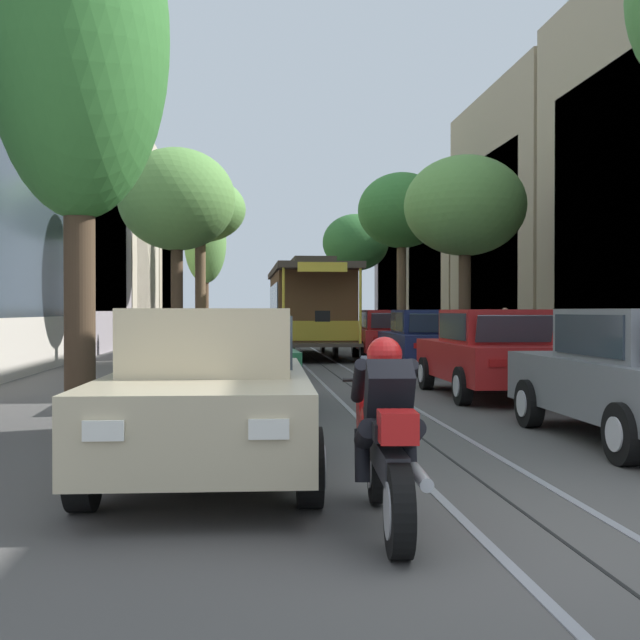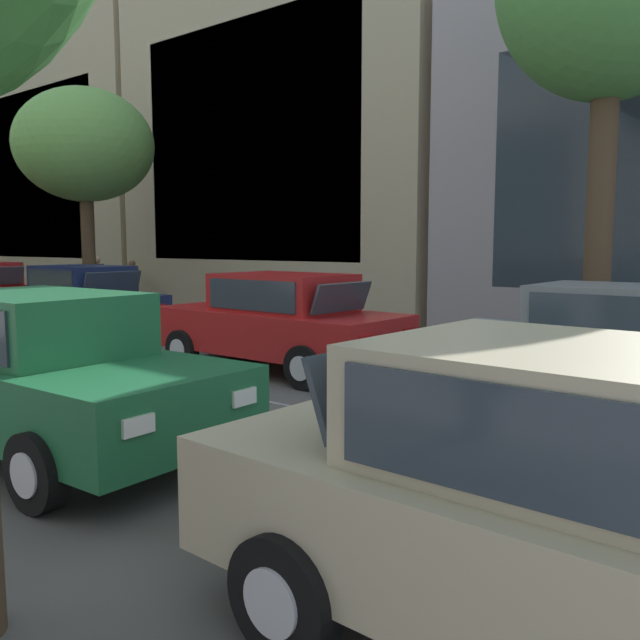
# 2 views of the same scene
# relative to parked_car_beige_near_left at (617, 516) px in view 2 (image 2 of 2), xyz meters

# --- Properties ---
(building_facade_right) EXTENTS (5.29, 55.82, 10.73)m
(building_facade_right) POSITION_rel_parked_car_beige_near_left_xyz_m (12.17, 23.05, 3.96)
(building_facade_right) COLOR gray
(building_facade_right) RESTS_ON ground
(parked_car_beige_near_left) EXTENTS (2.08, 4.39, 1.58)m
(parked_car_beige_near_left) POSITION_rel_parked_car_beige_near_left_xyz_m (0.00, 0.00, 0.00)
(parked_car_beige_near_left) COLOR #C1B28E
(parked_car_beige_near_left) RESTS_ON ground
(parked_car_green_second_left) EXTENTS (2.12, 4.41, 1.58)m
(parked_car_green_second_left) POSITION_rel_parked_car_beige_near_left_xyz_m (0.11, 5.41, 0.00)
(parked_car_green_second_left) COLOR #1E6038
(parked_car_green_second_left) RESTS_ON ground
(parked_car_grey_near_right) EXTENTS (2.02, 4.37, 1.58)m
(parked_car_grey_near_right) POSITION_rel_parked_car_beige_near_left_xyz_m (5.00, 1.32, 0.00)
(parked_car_grey_near_right) COLOR slate
(parked_car_grey_near_right) RESTS_ON ground
(parked_car_red_second_right) EXTENTS (2.01, 4.36, 1.58)m
(parked_car_red_second_right) POSITION_rel_parked_car_beige_near_left_xyz_m (4.76, 6.50, 0.00)
(parked_car_red_second_right) COLOR red
(parked_car_red_second_right) RESTS_ON ground
(parked_car_navy_mid_right) EXTENTS (2.05, 4.38, 1.58)m
(parked_car_navy_mid_right) POSITION_rel_parked_car_beige_near_left_xyz_m (4.91, 12.62, 0.00)
(parked_car_navy_mid_right) COLOR #19234C
(parked_car_navy_mid_right) RESTS_ON ground
(street_tree_kerb_right_second) EXTENTS (3.50, 3.54, 6.02)m
(street_tree_kerb_right_second) POSITION_rel_parked_car_beige_near_left_xyz_m (6.59, 14.91, 3.75)
(street_tree_kerb_right_second) COLOR #4C3826
(street_tree_kerb_right_second) RESTS_ON ground
(pedestrian_on_right_pavement) EXTENTS (0.55, 0.42, 1.56)m
(pedestrian_on_right_pavement) POSITION_rel_parked_car_beige_near_left_xyz_m (9.19, 16.71, 0.08)
(pedestrian_on_right_pavement) COLOR #4C4233
(pedestrian_on_right_pavement) RESTS_ON ground
(pedestrian_crossing_far) EXTENTS (0.55, 0.42, 1.65)m
(pedestrian_crossing_far) POSITION_rel_parked_car_beige_near_left_xyz_m (8.82, 18.04, 0.13)
(pedestrian_crossing_far) COLOR slate
(pedestrian_crossing_far) RESTS_ON ground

